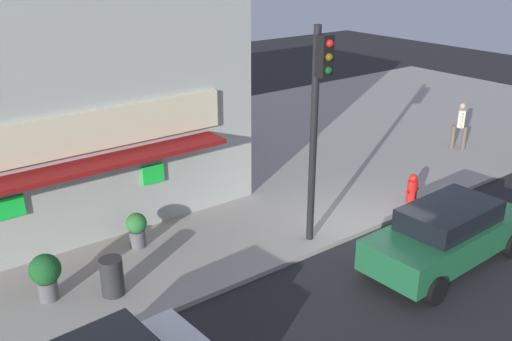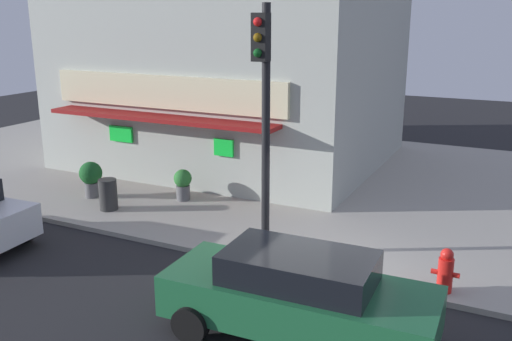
% 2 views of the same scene
% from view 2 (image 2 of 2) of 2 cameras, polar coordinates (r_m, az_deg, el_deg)
% --- Properties ---
extents(ground_plane, '(57.00, 57.00, 0.00)m').
position_cam_2_polar(ground_plane, '(11.91, 6.96, -11.10)').
color(ground_plane, '#232326').
extents(sidewalk, '(38.00, 13.58, 0.12)m').
position_cam_2_polar(sidewalk, '(18.01, 14.16, -1.90)').
color(sidewalk, '#A39E93').
rests_on(sidewalk, ground_plane).
extents(corner_building, '(10.51, 9.68, 6.65)m').
position_cam_2_polar(corner_building, '(20.75, -2.10, 10.38)').
color(corner_building, '#ADB2A8').
rests_on(corner_building, sidewalk).
extents(traffic_light, '(0.32, 0.58, 5.42)m').
position_cam_2_polar(traffic_light, '(11.81, 0.80, 7.11)').
color(traffic_light, black).
rests_on(traffic_light, sidewalk).
extents(fire_hydrant, '(0.53, 0.29, 0.89)m').
position_cam_2_polar(fire_hydrant, '(11.59, 18.62, -9.60)').
color(fire_hydrant, red).
rests_on(fire_hydrant, sidewalk).
extents(trash_can, '(0.49, 0.49, 0.86)m').
position_cam_2_polar(trash_can, '(15.95, -14.73, -2.36)').
color(trash_can, '#2D2D2D').
rests_on(trash_can, sidewalk).
extents(potted_plant_by_doorway, '(0.52, 0.52, 0.91)m').
position_cam_2_polar(potted_plant_by_doorway, '(16.33, -7.41, -1.26)').
color(potted_plant_by_doorway, '#59595B').
rests_on(potted_plant_by_doorway, sidewalk).
extents(potted_plant_by_window, '(0.67, 0.67, 1.06)m').
position_cam_2_polar(potted_plant_by_window, '(17.12, -16.36, -0.58)').
color(potted_plant_by_window, '#59595B').
rests_on(potted_plant_by_window, sidewalk).
extents(parked_car_green, '(4.61, 2.03, 1.55)m').
position_cam_2_polar(parked_car_green, '(9.64, 4.30, -12.41)').
color(parked_car_green, '#1E6038').
rests_on(parked_car_green, ground_plane).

